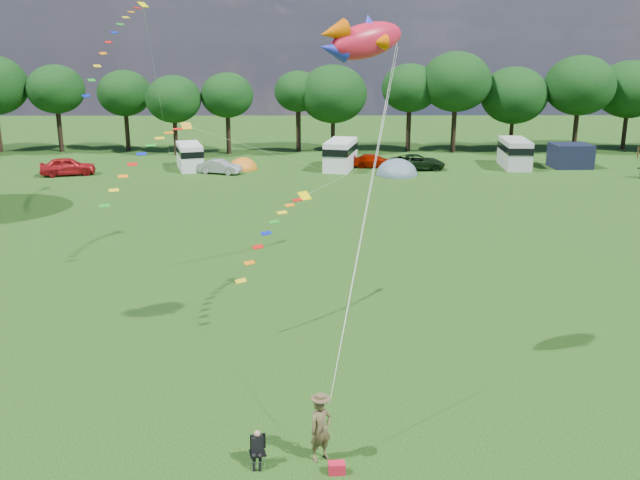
{
  "coord_description": "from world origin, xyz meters",
  "views": [
    {
      "loc": [
        -0.2,
        -19.27,
        11.89
      ],
      "look_at": [
        0.0,
        8.0,
        4.0
      ],
      "focal_mm": 40.0,
      "sensor_mm": 36.0,
      "label": 1
    }
  ],
  "objects_px": {
    "campervan_c": "(340,154)",
    "camp_chair": "(257,444)",
    "car_b": "(220,167)",
    "car_c": "(375,161)",
    "car_d": "(418,162)",
    "kite_flyer": "(321,429)",
    "car_a": "(68,166)",
    "campervan_b": "(190,156)",
    "tent_orange": "(243,169)",
    "campervan_d": "(515,152)",
    "tent_greyblue": "(397,174)",
    "fish_kite": "(360,40)"
  },
  "relations": [
    {
      "from": "campervan_c",
      "to": "camp_chair",
      "type": "xyz_separation_m",
      "value": [
        -4.0,
        -46.73,
        -0.75
      ]
    },
    {
      "from": "car_b",
      "to": "campervan_c",
      "type": "relative_size",
      "value": 0.61
    },
    {
      "from": "camp_chair",
      "to": "car_c",
      "type": "bearing_deg",
      "value": 66.93
    },
    {
      "from": "car_d",
      "to": "kite_flyer",
      "type": "distance_m",
      "value": 46.94
    },
    {
      "from": "car_a",
      "to": "car_b",
      "type": "distance_m",
      "value": 13.24
    },
    {
      "from": "campervan_b",
      "to": "camp_chair",
      "type": "distance_m",
      "value": 47.73
    },
    {
      "from": "car_b",
      "to": "kite_flyer",
      "type": "relative_size",
      "value": 1.82
    },
    {
      "from": "car_c",
      "to": "camp_chair",
      "type": "relative_size",
      "value": 3.56
    },
    {
      "from": "car_a",
      "to": "car_c",
      "type": "xyz_separation_m",
      "value": [
        27.18,
        3.69,
        -0.2
      ]
    },
    {
      "from": "car_a",
      "to": "tent_orange",
      "type": "bearing_deg",
      "value": -95.54
    },
    {
      "from": "car_d",
      "to": "campervan_b",
      "type": "relative_size",
      "value": 0.99
    },
    {
      "from": "campervan_c",
      "to": "campervan_d",
      "type": "height_order",
      "value": "campervan_c"
    },
    {
      "from": "car_c",
      "to": "car_b",
      "type": "bearing_deg",
      "value": 105.71
    },
    {
      "from": "car_c",
      "to": "kite_flyer",
      "type": "bearing_deg",
      "value": 176.79
    },
    {
      "from": "car_a",
      "to": "campervan_c",
      "type": "distance_m",
      "value": 24.16
    },
    {
      "from": "tent_orange",
      "to": "car_c",
      "type": "bearing_deg",
      "value": 4.13
    },
    {
      "from": "campervan_c",
      "to": "car_a",
      "type": "bearing_deg",
      "value": 109.69
    },
    {
      "from": "tent_greyblue",
      "to": "car_d",
      "type": "bearing_deg",
      "value": 48.33
    },
    {
      "from": "kite_flyer",
      "to": "car_a",
      "type": "bearing_deg",
      "value": 85.54
    },
    {
      "from": "campervan_b",
      "to": "tent_orange",
      "type": "bearing_deg",
      "value": -106.64
    },
    {
      "from": "car_d",
      "to": "campervan_c",
      "type": "xyz_separation_m",
      "value": [
        -7.02,
        0.45,
        0.72
      ]
    },
    {
      "from": "kite_flyer",
      "to": "campervan_b",
      "type": "bearing_deg",
      "value": 72.97
    },
    {
      "from": "kite_flyer",
      "to": "camp_chair",
      "type": "height_order",
      "value": "kite_flyer"
    },
    {
      "from": "car_b",
      "to": "tent_orange",
      "type": "distance_m",
      "value": 2.91
    },
    {
      "from": "car_b",
      "to": "car_d",
      "type": "bearing_deg",
      "value": -66.13
    },
    {
      "from": "car_c",
      "to": "car_d",
      "type": "distance_m",
      "value": 4.01
    },
    {
      "from": "campervan_c",
      "to": "tent_greyblue",
      "type": "distance_m",
      "value": 5.82
    },
    {
      "from": "car_d",
      "to": "kite_flyer",
      "type": "bearing_deg",
      "value": 165.35
    },
    {
      "from": "tent_orange",
      "to": "kite_flyer",
      "type": "xyz_separation_m",
      "value": [
        6.74,
        -46.39,
        0.94
      ]
    },
    {
      "from": "camp_chair",
      "to": "campervan_b",
      "type": "bearing_deg",
      "value": 87.36
    },
    {
      "from": "car_b",
      "to": "car_d",
      "type": "relative_size",
      "value": 0.69
    },
    {
      "from": "car_a",
      "to": "car_d",
      "type": "bearing_deg",
      "value": -101.61
    },
    {
      "from": "tent_orange",
      "to": "kite_flyer",
      "type": "distance_m",
      "value": 46.89
    },
    {
      "from": "campervan_c",
      "to": "fish_kite",
      "type": "distance_m",
      "value": 42.07
    },
    {
      "from": "tent_greyblue",
      "to": "kite_flyer",
      "type": "relative_size",
      "value": 2.12
    },
    {
      "from": "car_b",
      "to": "campervan_d",
      "type": "relative_size",
      "value": 0.65
    },
    {
      "from": "car_c",
      "to": "fish_kite",
      "type": "distance_m",
      "value": 43.22
    },
    {
      "from": "car_c",
      "to": "camp_chair",
      "type": "xyz_separation_m",
      "value": [
        -7.21,
        -47.52,
        0.07
      ]
    },
    {
      "from": "car_b",
      "to": "tent_greyblue",
      "type": "distance_m",
      "value": 15.65
    },
    {
      "from": "campervan_b",
      "to": "fish_kite",
      "type": "distance_m",
      "value": 44.01
    },
    {
      "from": "kite_flyer",
      "to": "camp_chair",
      "type": "distance_m",
      "value": 1.85
    },
    {
      "from": "fish_kite",
      "to": "car_d",
      "type": "bearing_deg",
      "value": 51.75
    },
    {
      "from": "tent_orange",
      "to": "camp_chair",
      "type": "height_order",
      "value": "camp_chair"
    },
    {
      "from": "campervan_c",
      "to": "tent_orange",
      "type": "height_order",
      "value": "campervan_c"
    },
    {
      "from": "tent_greyblue",
      "to": "car_a",
      "type": "bearing_deg",
      "value": -179.91
    },
    {
      "from": "tent_orange",
      "to": "fish_kite",
      "type": "bearing_deg",
      "value": -78.79
    },
    {
      "from": "tent_greyblue",
      "to": "camp_chair",
      "type": "relative_size",
      "value": 3.7
    },
    {
      "from": "car_d",
      "to": "camp_chair",
      "type": "xyz_separation_m",
      "value": [
        -11.02,
        -46.28,
        -0.03
      ]
    },
    {
      "from": "car_b",
      "to": "tent_greyblue",
      "type": "xyz_separation_m",
      "value": [
        15.63,
        -0.58,
        -0.6
      ]
    },
    {
      "from": "car_c",
      "to": "tent_greyblue",
      "type": "distance_m",
      "value": 4.05
    }
  ]
}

